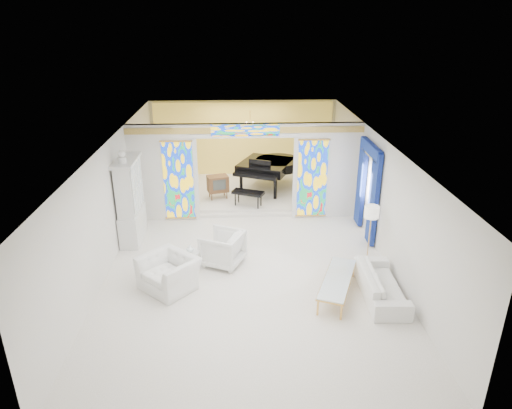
{
  "coord_description": "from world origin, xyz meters",
  "views": [
    {
      "loc": [
        -0.26,
        -11.19,
        5.87
      ],
      "look_at": [
        0.24,
        0.2,
        1.18
      ],
      "focal_mm": 32.0,
      "sensor_mm": 36.0,
      "label": 1
    }
  ],
  "objects_px": {
    "sofa": "(381,284)",
    "coffee_table": "(338,279)",
    "armchair_left": "(169,273)",
    "tv_console": "(218,184)",
    "armchair_right": "(222,248)",
    "grand_piano": "(271,166)",
    "china_cabinet": "(130,201)"
  },
  "relations": [
    {
      "from": "grand_piano",
      "to": "armchair_left",
      "type": "bearing_deg",
      "value": -91.32
    },
    {
      "from": "armchair_left",
      "to": "grand_piano",
      "type": "relative_size",
      "value": 0.37
    },
    {
      "from": "china_cabinet",
      "to": "tv_console",
      "type": "height_order",
      "value": "china_cabinet"
    },
    {
      "from": "armchair_right",
      "to": "grand_piano",
      "type": "xyz_separation_m",
      "value": [
        1.6,
        5.02,
        0.58
      ]
    },
    {
      "from": "armchair_left",
      "to": "coffee_table",
      "type": "xyz_separation_m",
      "value": [
        3.84,
        -0.46,
        0.0
      ]
    },
    {
      "from": "china_cabinet",
      "to": "sofa",
      "type": "bearing_deg",
      "value": -26.7
    },
    {
      "from": "china_cabinet",
      "to": "tv_console",
      "type": "xyz_separation_m",
      "value": [
        2.3,
        2.67,
        -0.48
      ]
    },
    {
      "from": "armchair_right",
      "to": "armchair_left",
      "type": "bearing_deg",
      "value": -24.67
    },
    {
      "from": "china_cabinet",
      "to": "grand_piano",
      "type": "distance_m",
      "value": 5.45
    },
    {
      "from": "china_cabinet",
      "to": "grand_piano",
      "type": "height_order",
      "value": "china_cabinet"
    },
    {
      "from": "armchair_left",
      "to": "grand_piano",
      "type": "distance_m",
      "value": 6.74
    },
    {
      "from": "armchair_right",
      "to": "coffee_table",
      "type": "relative_size",
      "value": 0.48
    },
    {
      "from": "china_cabinet",
      "to": "coffee_table",
      "type": "height_order",
      "value": "china_cabinet"
    },
    {
      "from": "armchair_right",
      "to": "tv_console",
      "type": "bearing_deg",
      "value": -152.56
    },
    {
      "from": "armchair_right",
      "to": "coffee_table",
      "type": "bearing_deg",
      "value": 83.72
    },
    {
      "from": "armchair_left",
      "to": "tv_console",
      "type": "relative_size",
      "value": 1.54
    },
    {
      "from": "tv_console",
      "to": "china_cabinet",
      "type": "bearing_deg",
      "value": -147.13
    },
    {
      "from": "coffee_table",
      "to": "china_cabinet",
      "type": "bearing_deg",
      "value": 149.75
    },
    {
      "from": "sofa",
      "to": "coffee_table",
      "type": "bearing_deg",
      "value": 87.3
    },
    {
      "from": "sofa",
      "to": "armchair_left",
      "type": "bearing_deg",
      "value": 85.58
    },
    {
      "from": "grand_piano",
      "to": "tv_console",
      "type": "distance_m",
      "value": 2.07
    },
    {
      "from": "china_cabinet",
      "to": "armchair_right",
      "type": "xyz_separation_m",
      "value": [
        2.55,
        -1.49,
        -0.73
      ]
    },
    {
      "from": "sofa",
      "to": "tv_console",
      "type": "height_order",
      "value": "tv_console"
    },
    {
      "from": "china_cabinet",
      "to": "coffee_table",
      "type": "distance_m",
      "value": 6.05
    },
    {
      "from": "grand_piano",
      "to": "tv_console",
      "type": "bearing_deg",
      "value": -131.51
    },
    {
      "from": "armchair_left",
      "to": "china_cabinet",
      "type": "bearing_deg",
      "value": 160.07
    },
    {
      "from": "armchair_left",
      "to": "tv_console",
      "type": "distance_m",
      "value": 5.32
    },
    {
      "from": "tv_console",
      "to": "armchair_right",
      "type": "bearing_deg",
      "value": -102.87
    },
    {
      "from": "sofa",
      "to": "grand_piano",
      "type": "height_order",
      "value": "grand_piano"
    },
    {
      "from": "china_cabinet",
      "to": "sofa",
      "type": "distance_m",
      "value": 6.96
    },
    {
      "from": "coffee_table",
      "to": "tv_console",
      "type": "xyz_separation_m",
      "value": [
        -2.88,
        5.69,
        0.29
      ]
    },
    {
      "from": "sofa",
      "to": "coffee_table",
      "type": "xyz_separation_m",
      "value": [
        -0.99,
        0.08,
        0.09
      ]
    }
  ]
}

